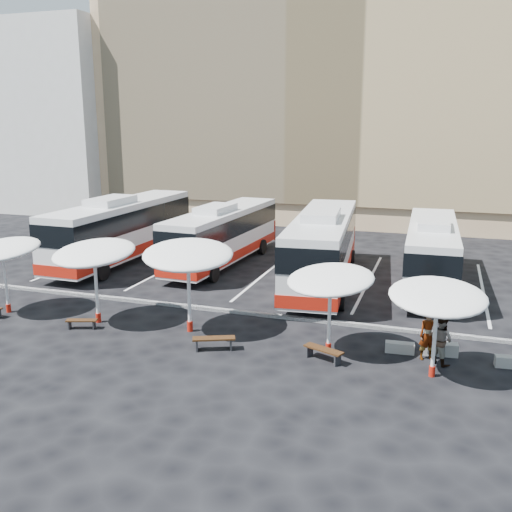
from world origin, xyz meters
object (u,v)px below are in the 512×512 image
(sunshade_2, at_px, (188,255))
(sunshade_3, at_px, (330,280))
(passenger_0, at_px, (428,335))
(sunshade_4, at_px, (438,297))
(bus_1, at_px, (223,233))
(bus_3, at_px, (431,251))
(bus_2, at_px, (323,245))
(sunshade_0, at_px, (2,250))
(sunshade_1, at_px, (94,253))
(wood_bench_3, at_px, (323,351))
(conc_bench_1, at_px, (440,349))
(conc_bench_0, at_px, (400,348))
(passenger_1, at_px, (442,340))
(wood_bench_2, at_px, (214,340))
(conc_bench_2, at_px, (511,362))
(bus_0, at_px, (122,228))
(wood_bench_1, at_px, (82,322))

(sunshade_2, distance_m, sunshade_3, 6.09)
(passenger_0, bearing_deg, sunshade_4, -105.55)
(bus_1, relative_size, bus_3, 1.02)
(bus_2, distance_m, sunshade_0, 16.05)
(sunshade_1, relative_size, sunshade_3, 0.92)
(wood_bench_3, distance_m, conc_bench_1, 4.57)
(wood_bench_3, height_order, conc_bench_0, wood_bench_3)
(sunshade_3, height_order, wood_bench_3, sunshade_3)
(passenger_1, bearing_deg, wood_bench_2, 51.10)
(bus_3, xyz_separation_m, wood_bench_3, (-3.41, -11.71, -1.56))
(bus_2, distance_m, passenger_0, 10.76)
(sunshade_0, distance_m, conc_bench_2, 21.97)
(bus_0, relative_size, wood_bench_2, 7.90)
(bus_1, relative_size, conc_bench_2, 11.11)
(bus_3, distance_m, wood_bench_2, 14.38)
(sunshade_4, relative_size, wood_bench_1, 2.80)
(conc_bench_2, height_order, passenger_1, passenger_1)
(sunshade_2, bearing_deg, bus_0, 132.59)
(bus_2, relative_size, sunshade_4, 3.54)
(wood_bench_3, bearing_deg, conc_bench_0, 32.26)
(wood_bench_1, xyz_separation_m, wood_bench_3, (10.60, -0.04, 0.06))
(passenger_1, bearing_deg, bus_3, -44.43)
(bus_0, relative_size, bus_3, 1.12)
(wood_bench_3, distance_m, passenger_1, 4.34)
(conc_bench_2, bearing_deg, sunshade_0, -178.09)
(wood_bench_2, height_order, conc_bench_1, wood_bench_2)
(bus_2, bearing_deg, bus_0, 169.37)
(sunshade_2, height_order, conc_bench_0, sunshade_2)
(sunshade_3, distance_m, conc_bench_0, 3.88)
(sunshade_4, height_order, wood_bench_1, sunshade_4)
(bus_1, bearing_deg, wood_bench_3, -51.16)
(sunshade_4, bearing_deg, sunshade_0, 177.12)
(sunshade_0, bearing_deg, wood_bench_2, -6.08)
(conc_bench_0, bearing_deg, conc_bench_1, 10.08)
(sunshade_3, bearing_deg, conc_bench_2, 6.41)
(wood_bench_1, relative_size, conc_bench_1, 1.05)
(sunshade_1, bearing_deg, conc_bench_0, 3.08)
(sunshade_4, xyz_separation_m, passenger_1, (0.26, 1.22, -1.99))
(wood_bench_2, bearing_deg, conc_bench_2, 9.83)
(passenger_1, bearing_deg, bus_2, -13.62)
(bus_0, bearing_deg, wood_bench_2, -45.29)
(bus_2, xyz_separation_m, sunshade_2, (-3.79, -9.05, 1.19))
(bus_2, xyz_separation_m, conc_bench_2, (8.85, -8.74, -1.95))
(sunshade_1, height_order, wood_bench_1, sunshade_1)
(wood_bench_2, bearing_deg, sunshade_1, 167.90)
(bus_1, distance_m, conc_bench_1, 17.08)
(wood_bench_1, bearing_deg, conc_bench_2, 5.03)
(sunshade_0, bearing_deg, conc_bench_2, 1.91)
(conc_bench_1, bearing_deg, conc_bench_0, -169.92)
(sunshade_0, xyz_separation_m, conc_bench_1, (19.31, 1.11, -2.76))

